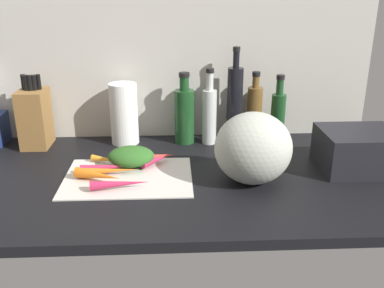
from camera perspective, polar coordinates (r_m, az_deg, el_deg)
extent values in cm
cube|color=black|center=(140.53, -5.57, -4.49)|extent=(170.00, 80.00, 3.00)
cube|color=#BCB7AD|center=(168.16, -5.37, 10.98)|extent=(170.00, 3.00, 60.00)
cube|color=beige|center=(137.66, -8.46, -4.31)|extent=(40.09, 29.79, 0.80)
cone|color=#B2264C|center=(143.66, -4.94, -2.15)|extent=(10.30, 8.88, 3.39)
cone|color=orange|center=(138.86, -10.91, -3.49)|extent=(18.09, 3.58, 2.51)
cone|color=orange|center=(135.17, -12.43, -4.09)|extent=(15.28, 8.51, 3.40)
cone|color=orange|center=(147.87, -11.23, -2.07)|extent=(11.51, 6.49, 2.12)
cone|color=#B2264C|center=(140.91, -11.23, -3.05)|extent=(17.05, 5.72, 2.93)
cone|color=red|center=(146.33, -4.57, -1.71)|extent=(12.06, 7.14, 3.34)
cone|color=#B2264C|center=(128.97, -9.53, -5.24)|extent=(17.67, 4.81, 2.93)
ellipsoid|color=#2D6023|center=(143.54, -8.11, -1.63)|extent=(15.31, 11.77, 6.48)
ellipsoid|color=#B2B7A8|center=(130.76, 8.13, -0.56)|extent=(23.55, 21.65, 22.22)
cube|color=olive|center=(169.84, -20.14, 3.21)|extent=(9.69, 13.37, 21.48)
cylinder|color=black|center=(168.63, -21.47, 7.68)|extent=(1.88, 1.88, 5.50)
cylinder|color=black|center=(166.84, -21.17, 7.59)|extent=(2.08, 2.08, 5.50)
cylinder|color=black|center=(166.18, -20.75, 7.60)|extent=(2.06, 2.06, 5.50)
cylinder|color=black|center=(166.18, -20.26, 7.66)|extent=(1.94, 1.94, 5.50)
cylinder|color=black|center=(166.78, -19.71, 7.77)|extent=(1.61, 1.61, 5.50)
cylinder|color=white|center=(164.37, -9.02, 4.00)|extent=(10.43, 10.43, 23.19)
cylinder|color=#19421E|center=(163.37, -1.01, 3.65)|extent=(7.50, 7.50, 20.46)
cylinder|color=#19421E|center=(160.11, -1.04, 8.02)|extent=(3.50, 3.50, 5.08)
cylinder|color=black|center=(159.42, -1.05, 9.19)|extent=(4.03, 4.03, 1.60)
cylinder|color=silver|center=(162.58, 2.32, 3.59)|extent=(5.42, 5.42, 20.66)
cylinder|color=silver|center=(159.13, 2.39, 8.29)|extent=(2.59, 2.59, 6.61)
cylinder|color=black|center=(158.31, 2.41, 9.74)|extent=(2.97, 2.97, 1.60)
cylinder|color=black|center=(164.84, 5.68, 5.15)|extent=(5.94, 5.94, 28.48)
cylinder|color=black|center=(161.13, 5.90, 11.09)|extent=(2.38, 2.38, 6.11)
cylinder|color=black|center=(160.55, 5.95, 12.45)|extent=(2.73, 2.73, 1.60)
cylinder|color=brown|center=(167.68, 8.27, 3.95)|extent=(5.77, 5.77, 20.86)
cylinder|color=brown|center=(164.55, 8.49, 8.17)|extent=(2.66, 2.66, 4.42)
cylinder|color=black|center=(163.94, 8.55, 9.20)|extent=(3.06, 3.06, 1.60)
cylinder|color=#19421E|center=(169.73, 11.32, 3.48)|extent=(5.57, 5.57, 18.10)
cylinder|color=#19421E|center=(166.67, 11.61, 7.43)|extent=(2.77, 2.77, 5.95)
cylinder|color=black|center=(165.88, 11.70, 8.70)|extent=(3.19, 3.19, 1.60)
cube|color=black|center=(150.82, 21.19, -0.76)|extent=(24.62, 21.10, 13.02)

